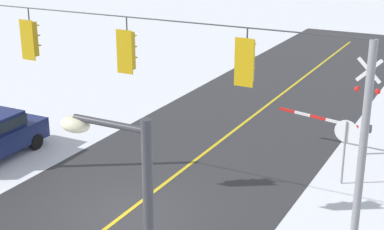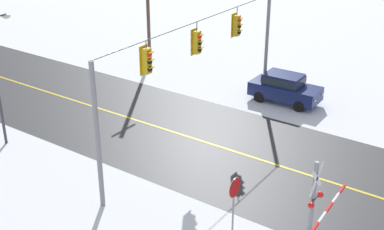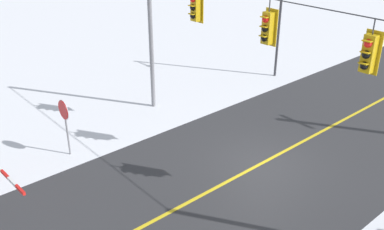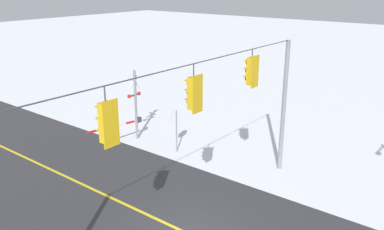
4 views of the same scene
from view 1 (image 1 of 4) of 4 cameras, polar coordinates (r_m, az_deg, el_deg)
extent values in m
plane|color=white|center=(18.48, -6.42, -9.59)|extent=(160.00, 160.00, 0.00)
cylinder|color=gray|center=(14.67, 16.50, -4.72)|extent=(0.20, 0.20, 6.20)
cylinder|color=#38383D|center=(16.47, -7.21, 9.74)|extent=(14.00, 0.04, 0.04)
cylinder|color=#38383D|center=(14.65, 5.53, 8.02)|extent=(0.04, 0.04, 0.32)
cube|color=#C6990F|center=(14.79, 5.45, 5.36)|extent=(0.34, 0.28, 1.08)
cube|color=#C6990F|center=(14.65, 5.20, 5.23)|extent=(0.52, 0.03, 1.26)
sphere|color=red|center=(14.86, 5.71, 6.68)|extent=(0.24, 0.24, 0.24)
cube|color=#C6990F|center=(14.90, 5.82, 7.04)|extent=(0.26, 0.16, 0.03)
sphere|color=black|center=(14.93, 5.67, 5.48)|extent=(0.24, 0.24, 0.24)
cube|color=#C6990F|center=(14.97, 5.78, 5.84)|extent=(0.26, 0.16, 0.03)
sphere|color=black|center=(15.01, 5.63, 4.29)|extent=(0.24, 0.24, 0.24)
cube|color=#C6990F|center=(15.05, 5.74, 4.66)|extent=(0.26, 0.16, 0.03)
cylinder|color=#38383D|center=(16.37, -6.53, 8.95)|extent=(0.04, 0.04, 0.43)
cube|color=#C6990F|center=(16.52, -6.43, 6.37)|extent=(0.34, 0.28, 1.08)
cube|color=#C6990F|center=(16.39, -6.74, 6.26)|extent=(0.52, 0.03, 1.26)
sphere|color=red|center=(16.58, -6.18, 7.55)|extent=(0.24, 0.24, 0.24)
cube|color=#C6990F|center=(16.62, -6.05, 7.88)|extent=(0.26, 0.16, 0.03)
sphere|color=black|center=(16.64, -6.14, 6.47)|extent=(0.24, 0.24, 0.24)
cube|color=#C6990F|center=(16.68, -6.02, 6.80)|extent=(0.26, 0.16, 0.03)
sphere|color=black|center=(16.71, -6.10, 5.40)|extent=(0.24, 0.24, 0.24)
cube|color=#C6990F|center=(16.75, -5.98, 5.73)|extent=(0.26, 0.16, 0.03)
cylinder|color=#38383D|center=(18.65, -15.97, 9.56)|extent=(0.04, 0.04, 0.43)
cube|color=#C6990F|center=(18.78, -15.76, 7.29)|extent=(0.34, 0.28, 1.08)
cube|color=#C6990F|center=(18.66, -16.10, 7.19)|extent=(0.52, 0.03, 1.26)
sphere|color=red|center=(18.83, -15.54, 8.33)|extent=(0.24, 0.24, 0.24)
cube|color=#C6990F|center=(18.86, -15.41, 8.62)|extent=(0.26, 0.16, 0.03)
sphere|color=black|center=(18.88, -15.45, 7.38)|extent=(0.24, 0.24, 0.24)
cube|color=#C6990F|center=(18.92, -15.33, 7.67)|extent=(0.26, 0.16, 0.03)
sphere|color=black|center=(18.95, -15.37, 6.43)|extent=(0.24, 0.24, 0.24)
cube|color=#C6990F|center=(18.98, -15.24, 6.72)|extent=(0.26, 0.16, 0.03)
cylinder|color=gray|center=(20.44, 14.91, -3.69)|extent=(0.07, 0.07, 2.30)
cylinder|color=#B71414|center=(20.19, 15.13, -1.55)|extent=(0.76, 0.03, 0.76)
cylinder|color=white|center=(20.17, 15.11, -1.57)|extent=(0.80, 0.02, 0.80)
cylinder|color=gray|center=(22.93, 16.89, 0.87)|extent=(0.14, 0.14, 4.00)
cube|color=white|center=(22.60, 17.25, 4.28)|extent=(0.98, 0.04, 0.98)
cube|color=white|center=(22.60, 17.25, 4.28)|extent=(0.98, 0.04, 0.98)
cube|color=#38383D|center=(22.79, 17.05, 2.33)|extent=(0.80, 0.06, 0.08)
sphere|color=red|center=(22.79, 18.01, 2.23)|extent=(0.22, 0.22, 0.22)
sphere|color=red|center=(22.92, 16.15, 2.51)|extent=(0.22, 0.22, 0.22)
cube|color=red|center=(23.29, 15.48, -0.99)|extent=(0.66, 0.08, 0.15)
cube|color=white|center=(23.40, 13.95, -0.61)|extent=(0.66, 0.08, 0.15)
cube|color=red|center=(23.53, 12.44, -0.25)|extent=(0.66, 0.08, 0.15)
cube|color=white|center=(23.68, 10.94, 0.12)|extent=(0.66, 0.08, 0.15)
cube|color=red|center=(23.84, 9.47, 0.48)|extent=(0.66, 0.08, 0.15)
cube|color=#38383D|center=(23.18, 17.11, -1.31)|extent=(0.28, 0.20, 0.28)
sphere|color=#EFEACC|center=(25.15, -16.54, -0.47)|extent=(0.16, 0.16, 0.16)
sphere|color=#EFEACC|center=(24.40, -14.56, -0.88)|extent=(0.16, 0.16, 0.16)
cylinder|color=black|center=(24.91, -18.06, -1.91)|extent=(0.23, 0.64, 0.64)
cylinder|color=black|center=(23.86, -15.31, -2.56)|extent=(0.23, 0.64, 0.64)
cylinder|color=#38383D|center=(7.28, -8.24, -0.87)|extent=(1.10, 0.09, 0.09)
ellipsoid|color=beige|center=(7.63, -11.56, -0.91)|extent=(0.44, 0.28, 0.22)
camera|label=2|loc=(28.74, 52.50, 19.05)|focal=49.06mm
camera|label=3|loc=(30.74, -9.29, 19.07)|focal=40.81mm
camera|label=4|loc=(19.99, -48.13, 12.78)|focal=38.51mm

